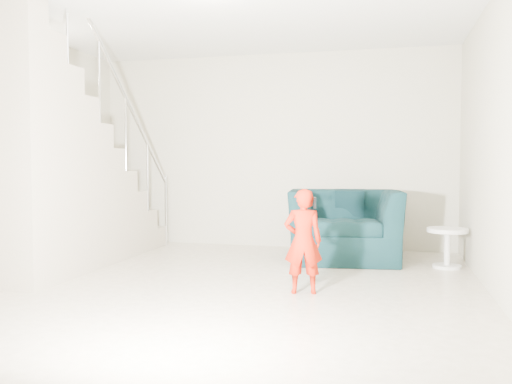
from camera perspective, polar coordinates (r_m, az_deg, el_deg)
floor at (r=5.11m, az=-4.92°, el=-10.23°), size 5.50×5.50×0.00m
back_wall at (r=7.64m, az=1.68°, el=4.36°), size 5.00×0.00×5.00m
right_wall at (r=4.80m, az=24.66°, el=4.89°), size 0.00×5.50×5.50m
armchair at (r=6.65m, az=9.27°, el=-3.45°), size 1.43×1.29×0.85m
toddler at (r=4.91m, az=4.98°, el=-5.17°), size 0.39×0.30×0.95m
side_table at (r=6.45m, az=19.50°, el=-4.91°), size 0.45×0.45×0.45m
staircase at (r=6.38m, az=-20.56°, el=0.82°), size 1.02×3.03×3.62m
cushion at (r=6.98m, az=9.88°, el=-1.17°), size 0.37×0.18×0.36m
throw at (r=6.65m, az=4.26°, el=-2.47°), size 0.05×0.51×0.57m
phone at (r=4.81m, az=6.22°, el=-1.16°), size 0.03×0.05×0.10m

